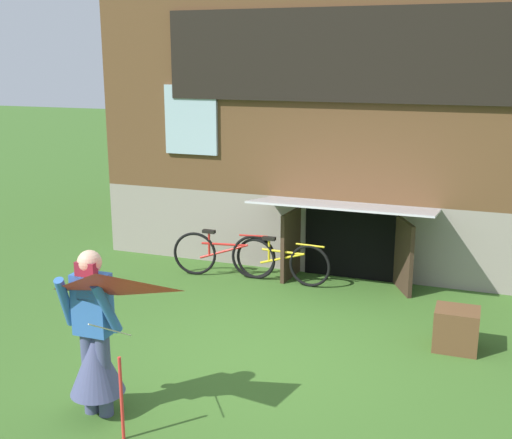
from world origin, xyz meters
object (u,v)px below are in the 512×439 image
Objects in this scene: bicycle_yellow at (282,261)px; bicycle_red at (224,254)px; kite at (99,320)px; person at (95,347)px; wooden_crate at (456,329)px.

bicycle_yellow is 0.94m from bicycle_red.
kite reaches higher than bicycle_red.
person is at bearing -93.18° from bicycle_yellow.
wooden_crate is at bearing -25.72° from bicycle_yellow.
bicycle_red reaches higher than bicycle_yellow.
person reaches higher than bicycle_yellow.
kite is at bearing -129.93° from wooden_crate.
kite is 4.30m from wooden_crate.
bicycle_red is at bearing 157.78° from wooden_crate.
bicycle_red is (-0.86, 4.65, -0.89)m from kite.
bicycle_red is 3.83m from wooden_crate.
wooden_crate is (3.14, 2.64, -0.44)m from person.
wooden_crate is (3.54, -1.45, -0.11)m from bicycle_red.
kite is 0.98× the size of bicycle_yellow.
kite reaches higher than wooden_crate.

